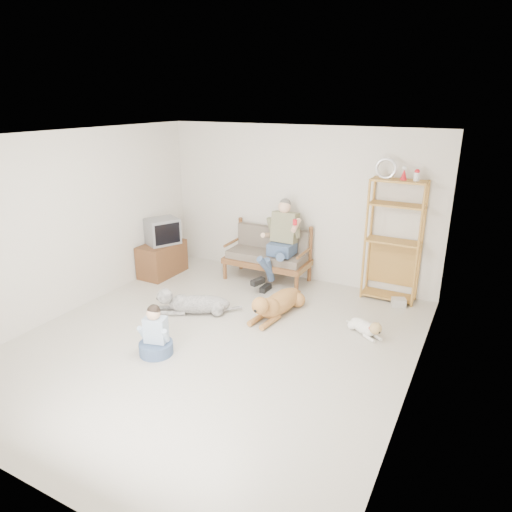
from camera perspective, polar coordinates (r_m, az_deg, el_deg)
The scene contains 17 objects.
floor at distance 6.28m, azimuth -5.20°, elevation -10.74°, with size 5.50×5.50×0.00m, color beige.
ceiling at distance 5.46m, azimuth -6.08°, elevation 14.63°, with size 5.50×5.50×0.00m, color white.
wall_back at distance 8.08m, azimuth 5.19°, elevation 6.44°, with size 5.00×5.00×0.00m, color beige.
wall_front at distance 3.93m, azimuth -28.48°, elevation -10.21°, with size 5.00×5.00×0.00m, color beige.
wall_left at distance 7.36m, azimuth -22.16°, elevation 3.82°, with size 5.50×5.50×0.00m, color beige.
wall_right at distance 4.89m, azimuth 19.77°, elevation -3.29°, with size 5.50×5.50×0.00m, color beige.
loveseat at distance 8.16m, azimuth 1.60°, elevation 0.34°, with size 1.51×0.72×0.95m.
man at distance 7.77m, azimuth 2.70°, elevation 0.98°, with size 0.58×0.82×1.33m.
etagere at distance 7.50m, azimuth 16.78°, elevation 1.94°, with size 0.87×0.38×2.27m.
book_stack at distance 7.57m, azimuth 17.40°, elevation -5.56°, with size 0.21×0.15×0.13m, color beige.
tv_stand at distance 8.61m, azimuth -11.68°, elevation -0.36°, with size 0.51×0.91×0.60m.
crt_tv at distance 8.45m, azimuth -11.62°, elevation 3.06°, with size 0.65×0.69×0.46m.
wall_outlet at distance 8.89m, azimuth -2.49°, elevation 0.66°, with size 0.12×0.02×0.08m, color silver.
golden_retriever at distance 6.93m, azimuth 2.59°, elevation -5.97°, with size 0.49×1.47×0.44m.
shaggy_dog at distance 7.05m, azimuth -8.06°, elevation -5.84°, with size 1.19×0.78×0.40m.
terrier at distance 6.57m, azimuth 13.65°, elevation -8.69°, with size 0.62×0.47×0.27m.
child at distance 6.04m, azimuth -12.44°, elevation -9.77°, with size 0.44×0.44×0.69m.
Camera 1 is at (3.02, -4.52, 3.13)m, focal length 32.00 mm.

